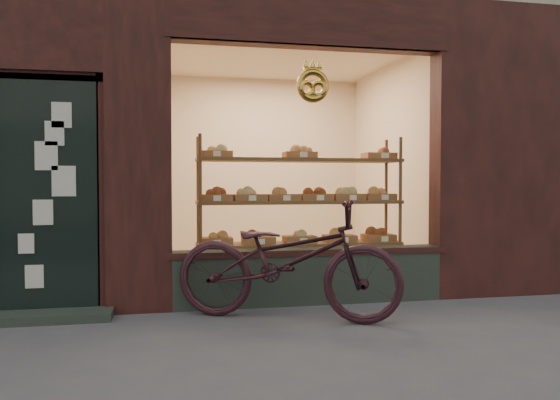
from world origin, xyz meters
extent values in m
plane|color=#555555|center=(0.00, 0.00, 0.00)|extent=(90.00, 90.00, 0.00)
cube|color=#2A392F|center=(0.45, 2.12, 0.28)|extent=(2.70, 0.25, 0.55)
cube|color=black|center=(-2.00, 2.06, 1.10)|extent=(0.90, 0.04, 2.15)
cube|color=#2A392F|center=(-2.00, 1.90, 0.04)|extent=(1.15, 0.35, 0.08)
torus|color=gold|center=(0.45, 2.02, 2.15)|extent=(0.33, 0.07, 0.33)
cube|color=brown|center=(0.45, 2.55, 0.05)|extent=(2.20, 0.45, 0.04)
cube|color=brown|center=(0.45, 2.55, 0.55)|extent=(2.20, 0.45, 0.03)
cube|color=brown|center=(0.45, 2.55, 1.00)|extent=(2.20, 0.45, 0.04)
cube|color=brown|center=(0.45, 2.55, 1.45)|extent=(2.20, 0.45, 0.04)
cylinder|color=brown|center=(-0.62, 2.35, 0.85)|extent=(0.04, 0.04, 1.70)
cylinder|color=brown|center=(1.52, 2.35, 0.85)|extent=(0.04, 0.04, 1.70)
cylinder|color=brown|center=(-0.62, 2.75, 0.85)|extent=(0.04, 0.04, 1.70)
cylinder|color=brown|center=(1.52, 2.75, 0.85)|extent=(0.04, 0.04, 1.70)
cube|color=brown|center=(-0.45, 2.55, 0.60)|extent=(0.34, 0.24, 0.07)
sphere|color=tan|center=(-0.45, 2.55, 0.69)|extent=(0.11, 0.11, 0.11)
cube|color=white|center=(-0.45, 2.36, 0.60)|extent=(0.07, 0.01, 0.05)
cube|color=brown|center=(0.00, 2.55, 0.60)|extent=(0.34, 0.24, 0.07)
sphere|color=brown|center=(0.00, 2.55, 0.69)|extent=(0.11, 0.11, 0.11)
cube|color=white|center=(0.00, 2.36, 0.60)|extent=(0.07, 0.01, 0.05)
cube|color=brown|center=(0.45, 2.55, 0.60)|extent=(0.34, 0.24, 0.07)
sphere|color=tan|center=(0.45, 2.55, 0.69)|extent=(0.11, 0.11, 0.11)
cube|color=white|center=(0.45, 2.36, 0.60)|extent=(0.07, 0.01, 0.05)
cube|color=brown|center=(0.90, 2.55, 0.60)|extent=(0.34, 0.24, 0.07)
sphere|color=tan|center=(0.90, 2.55, 0.69)|extent=(0.11, 0.11, 0.11)
cube|color=white|center=(0.90, 2.36, 0.60)|extent=(0.07, 0.01, 0.05)
cube|color=brown|center=(1.35, 2.55, 0.60)|extent=(0.34, 0.24, 0.07)
sphere|color=brown|center=(1.35, 2.55, 0.69)|extent=(0.11, 0.11, 0.11)
cube|color=white|center=(1.35, 2.36, 0.60)|extent=(0.08, 0.01, 0.05)
cube|color=brown|center=(-0.45, 2.55, 1.05)|extent=(0.34, 0.24, 0.07)
sphere|color=brown|center=(-0.45, 2.55, 1.14)|extent=(0.11, 0.11, 0.11)
cube|color=white|center=(-0.45, 2.36, 1.05)|extent=(0.07, 0.01, 0.06)
cube|color=brown|center=(-0.09, 2.55, 1.05)|extent=(0.34, 0.24, 0.07)
sphere|color=tan|center=(-0.09, 2.55, 1.14)|extent=(0.11, 0.11, 0.11)
cube|color=white|center=(-0.09, 2.36, 1.05)|extent=(0.08, 0.01, 0.06)
cube|color=brown|center=(0.27, 2.55, 1.05)|extent=(0.34, 0.24, 0.07)
sphere|color=tan|center=(0.27, 2.55, 1.14)|extent=(0.11, 0.11, 0.11)
cube|color=white|center=(0.27, 2.36, 1.05)|extent=(0.07, 0.01, 0.06)
cube|color=brown|center=(0.63, 2.55, 1.05)|extent=(0.34, 0.24, 0.07)
sphere|color=brown|center=(0.63, 2.55, 1.14)|extent=(0.11, 0.11, 0.11)
cube|color=white|center=(0.63, 2.36, 1.05)|extent=(0.07, 0.01, 0.06)
cube|color=brown|center=(0.99, 2.55, 1.05)|extent=(0.34, 0.24, 0.07)
sphere|color=tan|center=(0.99, 2.55, 1.14)|extent=(0.11, 0.11, 0.11)
cube|color=white|center=(0.99, 2.36, 1.05)|extent=(0.08, 0.01, 0.06)
cube|color=brown|center=(1.35, 2.55, 1.05)|extent=(0.34, 0.24, 0.07)
sphere|color=tan|center=(1.35, 2.55, 1.14)|extent=(0.11, 0.11, 0.11)
cube|color=white|center=(1.35, 2.36, 1.05)|extent=(0.08, 0.01, 0.06)
cube|color=brown|center=(-0.45, 2.55, 1.50)|extent=(0.34, 0.24, 0.07)
sphere|color=tan|center=(-0.45, 2.55, 1.59)|extent=(0.11, 0.11, 0.11)
cube|color=white|center=(-0.45, 2.36, 1.50)|extent=(0.07, 0.01, 0.06)
cube|color=brown|center=(0.45, 2.55, 1.50)|extent=(0.34, 0.24, 0.07)
sphere|color=tan|center=(0.45, 2.55, 1.59)|extent=(0.11, 0.11, 0.11)
cube|color=white|center=(0.45, 2.36, 1.50)|extent=(0.07, 0.01, 0.06)
cube|color=brown|center=(1.35, 2.55, 1.50)|extent=(0.34, 0.24, 0.07)
sphere|color=brown|center=(1.35, 2.55, 1.59)|extent=(0.11, 0.11, 0.11)
cube|color=white|center=(1.35, 2.36, 1.50)|extent=(0.08, 0.01, 0.06)
imported|color=black|center=(0.09, 1.53, 0.53)|extent=(2.13, 1.47, 1.06)
camera|label=1|loc=(-0.93, -3.14, 1.21)|focal=35.00mm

